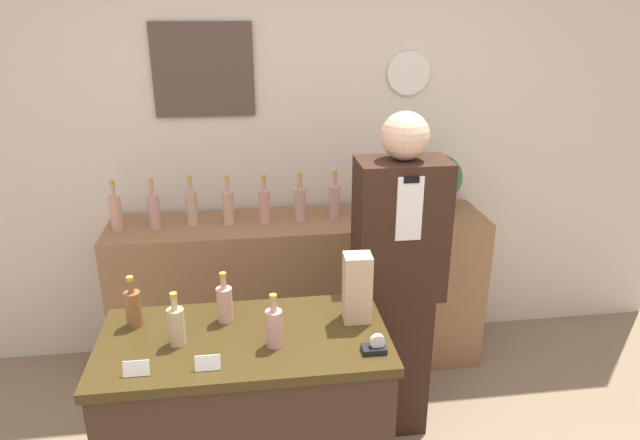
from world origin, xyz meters
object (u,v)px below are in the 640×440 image
tape_dispenser (375,346)px  potted_plant (439,181)px  paper_bag (357,288)px  shopkeeper (397,283)px

tape_dispenser → potted_plant: bearing=63.0°
paper_bag → potted_plant: bearing=57.4°
paper_bag → tape_dispenser: (0.02, -0.24, -0.12)m
shopkeeper → potted_plant: 0.85m
potted_plant → tape_dispenser: potted_plant is taller
shopkeeper → paper_bag: (-0.30, -0.44, 0.22)m
potted_plant → paper_bag: potted_plant is taller
shopkeeper → potted_plant: size_ratio=4.80×
tape_dispenser → paper_bag: bearing=95.8°
shopkeeper → tape_dispenser: bearing=-111.7°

